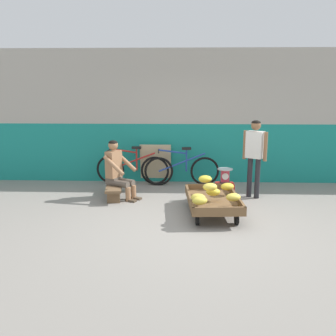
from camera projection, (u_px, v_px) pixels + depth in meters
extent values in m
plane|color=gray|center=(194.00, 225.00, 6.12)|extent=(80.00, 80.00, 0.00)
cube|color=#19847A|center=(191.00, 152.00, 8.85)|extent=(16.00, 0.30, 1.33)
cube|color=#A8A399|center=(191.00, 87.00, 8.53)|extent=(16.00, 0.30, 1.64)
cube|color=brown|center=(213.00, 201.00, 6.56)|extent=(0.93, 1.49, 0.05)
cube|color=brown|center=(189.00, 197.00, 6.54)|extent=(0.13, 1.44, 0.10)
cube|color=brown|center=(236.00, 197.00, 6.56)|extent=(0.13, 1.44, 0.10)
cube|color=brown|center=(207.00, 187.00, 7.23)|extent=(0.84, 0.10, 0.10)
cube|color=brown|center=(219.00, 210.00, 5.86)|extent=(0.84, 0.10, 0.10)
cylinder|color=black|center=(192.00, 201.00, 7.08)|extent=(0.06, 0.18, 0.18)
cylinder|color=black|center=(225.00, 201.00, 7.10)|extent=(0.06, 0.18, 0.18)
cylinder|color=black|center=(197.00, 220.00, 6.09)|extent=(0.06, 0.18, 0.18)
cylinder|color=black|center=(237.00, 219.00, 6.11)|extent=(0.06, 0.18, 0.18)
ellipsoid|color=yellow|center=(213.00, 192.00, 6.45)|extent=(0.25, 0.19, 0.13)
ellipsoid|color=yellow|center=(233.00, 197.00, 6.14)|extent=(0.27, 0.23, 0.13)
ellipsoid|color=gold|center=(200.00, 201.00, 5.96)|extent=(0.27, 0.22, 0.13)
ellipsoid|color=gold|center=(227.00, 187.00, 6.79)|extent=(0.28, 0.25, 0.13)
ellipsoid|color=yellow|center=(198.00, 198.00, 6.12)|extent=(0.28, 0.24, 0.13)
ellipsoid|color=yellow|center=(210.00, 187.00, 6.26)|extent=(0.27, 0.22, 0.13)
ellipsoid|color=yellow|center=(205.00, 179.00, 6.84)|extent=(0.26, 0.20, 0.13)
cube|color=brown|center=(114.00, 185.00, 7.59)|extent=(0.43, 1.13, 0.05)
cube|color=brown|center=(115.00, 187.00, 8.00)|extent=(0.25, 0.11, 0.22)
cube|color=brown|center=(114.00, 197.00, 7.25)|extent=(0.25, 0.11, 0.22)
cylinder|color=#9E704C|center=(134.00, 192.00, 7.49)|extent=(0.10, 0.10, 0.27)
cube|color=#4C3D2D|center=(136.00, 198.00, 7.49)|extent=(0.24, 0.18, 0.04)
cylinder|color=brown|center=(125.00, 182.00, 7.55)|extent=(0.41, 0.30, 0.13)
cylinder|color=#9E704C|center=(128.00, 194.00, 7.34)|extent=(0.10, 0.10, 0.27)
cube|color=#4C3D2D|center=(131.00, 201.00, 7.34)|extent=(0.24, 0.18, 0.04)
cylinder|color=brown|center=(120.00, 184.00, 7.40)|extent=(0.41, 0.30, 0.13)
cube|color=brown|center=(114.00, 180.00, 7.57)|extent=(0.33, 0.35, 0.14)
cube|color=#9E704C|center=(114.00, 164.00, 7.50)|extent=(0.31, 0.37, 0.52)
cylinder|color=#9E704C|center=(126.00, 162.00, 7.59)|extent=(0.45, 0.29, 0.36)
cylinder|color=#9E704C|center=(114.00, 165.00, 7.25)|extent=(0.45, 0.29, 0.36)
sphere|color=#9E704C|center=(113.00, 145.00, 7.42)|extent=(0.19, 0.19, 0.19)
ellipsoid|color=black|center=(113.00, 143.00, 7.41)|extent=(0.17, 0.17, 0.09)
cube|color=red|center=(225.00, 191.00, 7.55)|extent=(0.36, 0.28, 0.30)
cylinder|color=#28282D|center=(225.00, 182.00, 7.51)|extent=(0.20, 0.20, 0.03)
cube|color=#C6384C|center=(225.00, 176.00, 7.48)|extent=(0.16, 0.10, 0.24)
cylinder|color=white|center=(225.00, 176.00, 7.43)|extent=(0.13, 0.01, 0.13)
cylinder|color=#B2B5BA|center=(225.00, 169.00, 7.45)|extent=(0.30, 0.30, 0.01)
torus|color=black|center=(110.00, 170.00, 8.64)|extent=(0.64, 0.10, 0.64)
torus|color=black|center=(155.00, 171.00, 8.52)|extent=(0.64, 0.10, 0.64)
cylinder|color=#AD231E|center=(132.00, 161.00, 8.54)|extent=(1.03, 0.12, 0.43)
cylinder|color=#AD231E|center=(137.00, 160.00, 8.52)|extent=(0.04, 0.04, 0.48)
cylinder|color=#AD231E|center=(123.00, 151.00, 8.51)|extent=(0.62, 0.09, 0.12)
cube|color=black|center=(136.00, 148.00, 8.46)|extent=(0.21, 0.12, 0.05)
cylinder|color=black|center=(110.00, 149.00, 8.54)|extent=(0.07, 0.48, 0.03)
torus|color=black|center=(159.00, 171.00, 8.46)|extent=(0.64, 0.08, 0.64)
torus|color=black|center=(205.00, 171.00, 8.47)|extent=(0.64, 0.08, 0.64)
cylinder|color=#234299|center=(182.00, 162.00, 8.42)|extent=(1.03, 0.09, 0.43)
cylinder|color=#234299|center=(186.00, 161.00, 8.42)|extent=(0.04, 0.04, 0.48)
cylinder|color=#234299|center=(173.00, 152.00, 8.37)|extent=(0.62, 0.07, 0.12)
cube|color=black|center=(186.00, 149.00, 8.36)|extent=(0.20, 0.11, 0.05)
cylinder|color=black|center=(159.00, 151.00, 8.36)|extent=(0.05, 0.48, 0.03)
cube|color=#C6B289|center=(156.00, 163.00, 8.72)|extent=(0.70, 0.20, 0.89)
cylinder|color=#232328|center=(257.00, 178.00, 7.49)|extent=(0.10, 0.10, 0.80)
cylinder|color=#232328|center=(250.00, 177.00, 7.58)|extent=(0.10, 0.10, 0.80)
cube|color=silver|center=(255.00, 145.00, 7.39)|extent=(0.38, 0.34, 0.52)
cylinder|color=brown|center=(265.00, 147.00, 7.28)|extent=(0.07, 0.07, 0.56)
cylinder|color=brown|center=(245.00, 145.00, 7.51)|extent=(0.07, 0.07, 0.56)
sphere|color=brown|center=(256.00, 125.00, 7.31)|extent=(0.19, 0.19, 0.19)
ellipsoid|color=black|center=(256.00, 123.00, 7.30)|extent=(0.17, 0.17, 0.09)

